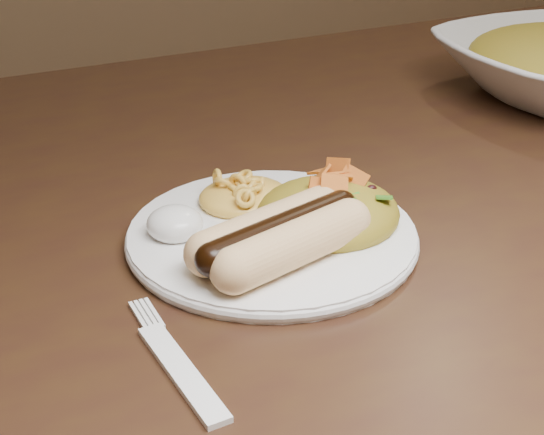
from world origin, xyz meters
name	(u,v)px	position (x,y,z in m)	size (l,w,h in m)	color
table	(356,292)	(0.00, 0.00, 0.66)	(1.60, 0.90, 0.75)	#331F0F
plate	(272,236)	(-0.10, -0.04, 0.76)	(0.21, 0.21, 0.01)	white
hotdog	(281,235)	(-0.11, -0.08, 0.78)	(0.12, 0.09, 0.03)	#FFE49C
mac_and_cheese	(244,186)	(-0.10, 0.01, 0.77)	(0.07, 0.07, 0.03)	gold
sour_cream	(174,218)	(-0.17, -0.01, 0.77)	(0.04, 0.04, 0.03)	white
taco_salad	(329,199)	(-0.06, -0.04, 0.78)	(0.11, 0.10, 0.05)	#B16C13
fork	(182,372)	(-0.21, -0.15, 0.75)	(0.02, 0.13, 0.00)	white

